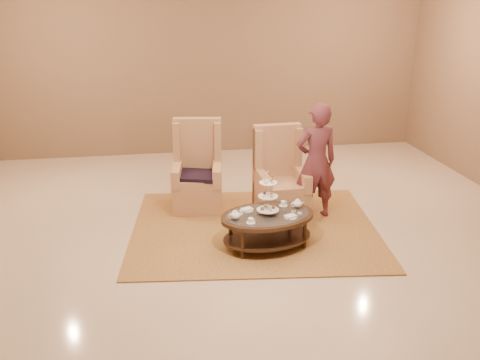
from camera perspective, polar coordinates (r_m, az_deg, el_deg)
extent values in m
plane|color=beige|center=(6.53, 0.49, -6.75)|extent=(8.00, 8.00, 0.00)
cube|color=silver|center=(6.53, 0.49, -6.75)|extent=(8.00, 8.00, 0.02)
cube|color=#806045|center=(9.88, -3.54, 12.89)|extent=(8.00, 0.04, 3.50)
cube|color=#B0823E|center=(6.91, 1.53, -5.13)|extent=(3.36, 2.90, 0.02)
cylinder|color=black|center=(6.07, 0.29, -6.94)|extent=(0.05, 0.05, 0.37)
cylinder|color=black|center=(6.36, 6.91, -5.78)|extent=(0.05, 0.05, 0.37)
cylinder|color=black|center=(6.41, -1.02, -5.41)|extent=(0.05, 0.05, 0.37)
cylinder|color=black|center=(6.69, 5.31, -4.39)|extent=(0.05, 0.05, 0.37)
cylinder|color=silver|center=(6.19, 3.00, -1.66)|extent=(0.01, 0.01, 0.47)
torus|color=silver|center=(6.11, 3.04, 0.38)|extent=(0.12, 0.03, 0.12)
cylinder|color=white|center=(6.25, 2.97, -3.17)|extent=(0.31, 0.31, 0.01)
cylinder|color=white|center=(6.19, 3.00, -1.74)|extent=(0.27, 0.27, 0.01)
cylinder|color=white|center=(6.13, 3.03, -0.28)|extent=(0.24, 0.24, 0.01)
cylinder|color=#DA6F77|center=(6.27, 3.58, -2.91)|extent=(0.04, 0.04, 0.03)
cylinder|color=tan|center=(6.31, 2.72, -2.77)|extent=(0.04, 0.04, 0.03)
cylinder|color=brown|center=(6.22, 2.37, -3.09)|extent=(0.04, 0.04, 0.03)
cylinder|color=beige|center=(6.19, 3.24, -3.24)|extent=(0.04, 0.04, 0.03)
ellipsoid|color=tan|center=(6.22, 3.45, -1.45)|extent=(0.05, 0.05, 0.03)
ellipsoid|color=brown|center=(6.23, 2.62, -1.41)|extent=(0.05, 0.05, 0.03)
ellipsoid|color=beige|center=(6.15, 2.55, -1.71)|extent=(0.05, 0.05, 0.03)
ellipsoid|color=#DA6F77|center=(6.14, 3.39, -1.75)|extent=(0.05, 0.05, 0.03)
cube|color=brown|center=(6.17, 3.31, -0.02)|extent=(0.05, 0.04, 0.02)
cube|color=beige|center=(6.16, 2.59, -0.06)|extent=(0.05, 0.04, 0.02)
cube|color=#DA6F77|center=(6.08, 2.75, -0.31)|extent=(0.05, 0.04, 0.02)
cube|color=tan|center=(6.10, 3.48, -0.27)|extent=(0.05, 0.04, 0.02)
ellipsoid|color=white|center=(6.10, -0.50, -3.80)|extent=(0.13, 0.13, 0.09)
cylinder|color=white|center=(6.08, -0.50, -3.40)|extent=(0.06, 0.06, 0.01)
sphere|color=white|center=(6.08, -0.50, -3.29)|extent=(0.02, 0.02, 0.02)
cone|color=white|center=(6.12, 0.12, -3.67)|extent=(0.07, 0.04, 0.05)
torus|color=white|center=(6.08, -0.99, -3.87)|extent=(0.06, 0.02, 0.06)
ellipsoid|color=white|center=(6.46, 6.15, -2.55)|extent=(0.13, 0.13, 0.09)
cylinder|color=white|center=(6.44, 6.16, -2.16)|extent=(0.06, 0.06, 0.01)
sphere|color=white|center=(6.44, 6.17, -2.06)|extent=(0.02, 0.02, 0.02)
cone|color=white|center=(6.49, 6.70, -2.42)|extent=(0.07, 0.04, 0.05)
torus|color=white|center=(6.43, 5.70, -2.62)|extent=(0.06, 0.02, 0.06)
cylinder|color=white|center=(6.03, 1.16, -4.56)|extent=(0.12, 0.12, 0.01)
cylinder|color=white|center=(6.02, 1.16, -4.31)|extent=(0.07, 0.07, 0.05)
torus|color=white|center=(6.03, 1.47, -4.26)|extent=(0.03, 0.01, 0.03)
cylinder|color=white|center=(6.52, 4.63, -2.72)|extent=(0.12, 0.12, 0.01)
cylinder|color=white|center=(6.51, 4.64, -2.48)|extent=(0.07, 0.07, 0.05)
torus|color=white|center=(6.53, 4.92, -2.44)|extent=(0.03, 0.01, 0.03)
cylinder|color=white|center=(6.37, 0.76, -3.23)|extent=(0.18, 0.18, 0.01)
cube|color=beige|center=(6.36, 0.76, -3.12)|extent=(0.16, 0.14, 0.02)
cylinder|color=white|center=(6.20, 5.39, -3.97)|extent=(0.18, 0.18, 0.01)
cube|color=beige|center=(6.19, 5.40, -3.86)|extent=(0.16, 0.14, 0.02)
cylinder|color=white|center=(6.24, 0.11, -3.47)|extent=(0.05, 0.05, 0.06)
cylinder|color=white|center=(6.31, 6.39, -3.55)|extent=(0.06, 0.06, 0.01)
cylinder|color=#DA6F77|center=(6.30, 6.40, -3.47)|extent=(0.04, 0.04, 0.01)
cylinder|color=white|center=(6.36, 5.75, -3.32)|extent=(0.06, 0.06, 0.01)
cylinder|color=brown|center=(6.35, 5.76, -3.24)|extent=(0.04, 0.04, 0.01)
cylinder|color=white|center=(6.29, -0.60, -3.46)|extent=(0.06, 0.06, 0.01)
cylinder|color=beige|center=(6.29, -0.60, -3.39)|extent=(0.04, 0.04, 0.01)
cube|color=tan|center=(7.49, -4.52, -1.59)|extent=(0.75, 0.75, 0.40)
cube|color=tan|center=(7.36, -4.59, 0.06)|extent=(0.64, 0.64, 0.09)
cube|color=tan|center=(7.61, -4.50, 2.09)|extent=(0.68, 0.22, 1.23)
cube|color=tan|center=(7.51, -6.74, 4.04)|extent=(0.12, 0.22, 0.57)
cube|color=tan|center=(7.48, -2.39, 4.10)|extent=(0.12, 0.22, 0.57)
cube|color=tan|center=(7.35, -6.75, 0.60)|extent=(0.20, 0.61, 0.25)
cube|color=tan|center=(7.32, -2.46, 0.64)|extent=(0.20, 0.61, 0.25)
cube|color=black|center=(7.31, -4.62, 0.48)|extent=(0.63, 0.60, 0.06)
cube|color=tan|center=(7.27, 4.38, -2.28)|extent=(0.67, 0.67, 0.39)
cube|color=tan|center=(7.15, 4.53, -0.63)|extent=(0.57, 0.57, 0.09)
cube|color=tan|center=(7.38, 3.89, 1.41)|extent=(0.65, 0.16, 1.20)
cube|color=tan|center=(7.19, 1.89, 3.28)|extent=(0.10, 0.21, 0.55)
cube|color=tan|center=(7.34, 6.11, 3.51)|extent=(0.10, 0.21, 0.55)
cube|color=tan|center=(7.05, 2.46, -0.22)|extent=(0.14, 0.59, 0.24)
cube|color=tan|center=(7.20, 6.60, 0.08)|extent=(0.14, 0.59, 0.24)
imported|color=#5C272F|center=(7.06, 8.13, 1.94)|extent=(0.61, 0.43, 1.56)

